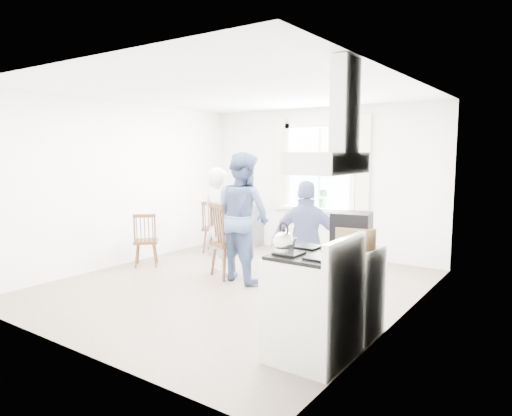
{
  "coord_description": "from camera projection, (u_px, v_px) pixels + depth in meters",
  "views": [
    {
      "loc": [
        3.73,
        -4.84,
        1.84
      ],
      "look_at": [
        0.2,
        0.2,
        1.07
      ],
      "focal_mm": 32.0,
      "sensor_mm": 36.0,
      "label": 1
    }
  ],
  "objects": [
    {
      "name": "room_shell",
      "position": [
        235.0,
        191.0,
        6.12
      ],
      "size": [
        4.62,
        5.12,
        2.64
      ],
      "color": "#7A6C5E",
      "rests_on": "ground"
    },
    {
      "name": "window_assembly",
      "position": [
        319.0,
        172.0,
        8.1
      ],
      "size": [
        1.88,
        0.24,
        1.7
      ],
      "color": "white",
      "rests_on": "room_shell"
    },
    {
      "name": "range_hood",
      "position": [
        333.0,
        143.0,
        3.78
      ],
      "size": [
        0.45,
        0.76,
        0.94
      ],
      "color": "white",
      "rests_on": "room_shell"
    },
    {
      "name": "shelf_unit",
      "position": [
        251.0,
        225.0,
        8.93
      ],
      "size": [
        0.4,
        0.3,
        0.8
      ],
      "primitive_type": "cube",
      "color": "slate",
      "rests_on": "ground"
    },
    {
      "name": "gas_stove",
      "position": [
        313.0,
        305.0,
        4.04
      ],
      "size": [
        0.68,
        0.76,
        1.12
      ],
      "color": "white",
      "rests_on": "ground"
    },
    {
      "name": "kettle",
      "position": [
        284.0,
        243.0,
        3.95
      ],
      "size": [
        0.2,
        0.2,
        0.28
      ],
      "color": "silver",
      "rests_on": "gas_stove"
    },
    {
      "name": "low_cabinet",
      "position": [
        352.0,
        290.0,
        4.58
      ],
      "size": [
        0.5,
        0.55,
        0.9
      ],
      "primitive_type": "cube",
      "color": "white",
      "rests_on": "ground"
    },
    {
      "name": "stereo_stack",
      "position": [
        352.0,
        229.0,
        4.55
      ],
      "size": [
        0.43,
        0.4,
        0.33
      ],
      "color": "black",
      "rests_on": "low_cabinet"
    },
    {
      "name": "cardboard_box",
      "position": [
        355.0,
        238.0,
        4.4
      ],
      "size": [
        0.36,
        0.3,
        0.2
      ],
      "primitive_type": "cube",
      "rotation": [
        0.0,
        0.0,
        -0.26
      ],
      "color": "olive",
      "rests_on": "low_cabinet"
    },
    {
      "name": "windsor_chair_a",
      "position": [
        213.0,
        221.0,
        8.21
      ],
      "size": [
        0.53,
        0.52,
        0.95
      ],
      "color": "#472816",
      "rests_on": "ground"
    },
    {
      "name": "windsor_chair_b",
      "position": [
        222.0,
        232.0,
        6.59
      ],
      "size": [
        0.61,
        0.61,
        1.11
      ],
      "color": "#472816",
      "rests_on": "ground"
    },
    {
      "name": "windsor_chair_c",
      "position": [
        145.0,
        234.0,
        7.23
      ],
      "size": [
        0.51,
        0.51,
        0.87
      ],
      "color": "#472816",
      "rests_on": "ground"
    },
    {
      "name": "person_left",
      "position": [
        219.0,
        221.0,
        6.77
      ],
      "size": [
        0.67,
        0.67,
        1.6
      ],
      "primitive_type": "imported",
      "rotation": [
        0.0,
        0.0,
        2.98
      ],
      "color": "silver",
      "rests_on": "ground"
    },
    {
      "name": "person_mid",
      "position": [
        243.0,
        217.0,
        6.46
      ],
      "size": [
        1.06,
        1.06,
        1.82
      ],
      "primitive_type": "imported",
      "rotation": [
        0.0,
        0.0,
        2.92
      ],
      "color": "#4A5F8B",
      "rests_on": "ground"
    },
    {
      "name": "person_right",
      "position": [
        307.0,
        243.0,
        5.44
      ],
      "size": [
        1.13,
        1.13,
        1.49
      ],
      "primitive_type": "imported",
      "rotation": [
        0.0,
        0.0,
        3.51
      ],
      "color": "navy",
      "rests_on": "ground"
    },
    {
      "name": "potted_plant",
      "position": [
        323.0,
        198.0,
        8.01
      ],
      "size": [
        0.21,
        0.21,
        0.33
      ],
      "primitive_type": "imported",
      "rotation": [
        0.0,
        0.0,
        -0.17
      ],
      "color": "#327038",
      "rests_on": "window_assembly"
    }
  ]
}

